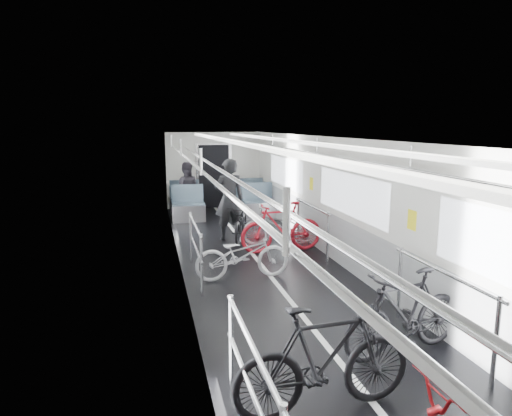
{
  "coord_description": "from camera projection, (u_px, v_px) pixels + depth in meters",
  "views": [
    {
      "loc": [
        -2.0,
        -7.45,
        2.64
      ],
      "look_at": [
        0.0,
        1.09,
        1.03
      ],
      "focal_mm": 32.0,
      "sensor_mm": 36.0,
      "label": 1
    }
  ],
  "objects": [
    {
      "name": "bike_left_far",
      "position": [
        242.0,
        254.0,
        7.85
      ],
      "size": [
        1.67,
        0.64,
        0.87
      ],
      "primitive_type": "imported",
      "rotation": [
        0.0,
        0.0,
        1.61
      ],
      "color": "silver",
      "rests_on": "floor"
    },
    {
      "name": "bike_left_mid",
      "position": [
        325.0,
        359.0,
        4.15
      ],
      "size": [
        1.81,
        0.62,
        1.07
      ],
      "primitive_type": "imported",
      "rotation": [
        0.0,
        0.0,
        1.64
      ],
      "color": "black",
      "rests_on": "floor"
    },
    {
      "name": "person_standing",
      "position": [
        229.0,
        199.0,
        10.48
      ],
      "size": [
        0.69,
        0.46,
        1.88
      ],
      "primitive_type": "imported",
      "rotation": [
        0.0,
        0.0,
        3.16
      ],
      "color": "black",
      "rests_on": "floor"
    },
    {
      "name": "bike_aisle",
      "position": [
        242.0,
        222.0,
        10.54
      ],
      "size": [
        1.05,
        1.68,
        0.83
      ],
      "primitive_type": "imported",
      "rotation": [
        0.0,
        0.0,
        -0.34
      ],
      "color": "black",
      "rests_on": "floor"
    },
    {
      "name": "person_seated",
      "position": [
        186.0,
        190.0,
        13.09
      ],
      "size": [
        0.87,
        0.74,
        1.58
      ],
      "primitive_type": "imported",
      "rotation": [
        0.0,
        0.0,
        2.94
      ],
      "color": "#28252B",
      "rests_on": "floor"
    },
    {
      "name": "bike_right_near",
      "position": [
        405.0,
        313.0,
        5.24
      ],
      "size": [
        1.75,
        0.8,
        1.01
      ],
      "primitive_type": "imported",
      "rotation": [
        0.0,
        0.0,
        -1.37
      ],
      "color": "black",
      "rests_on": "floor"
    },
    {
      "name": "bike_right_mid",
      "position": [
        281.0,
        225.0,
        10.11
      ],
      "size": [
        1.73,
        0.7,
        0.89
      ],
      "primitive_type": "imported",
      "rotation": [
        0.0,
        0.0,
        -1.64
      ],
      "color": "#B1B1B6",
      "rests_on": "floor"
    },
    {
      "name": "car_shell",
      "position": [
        249.0,
        198.0,
        9.57
      ],
      "size": [
        3.02,
        14.01,
        2.41
      ],
      "color": "black",
      "rests_on": "ground"
    },
    {
      "name": "bike_right_far",
      "position": [
        282.0,
        227.0,
        9.49
      ],
      "size": [
        1.79,
        0.59,
        1.06
      ],
      "primitive_type": "imported",
      "rotation": [
        0.0,
        0.0,
        -1.52
      ],
      "color": "#AA1420",
      "rests_on": "floor"
    }
  ]
}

